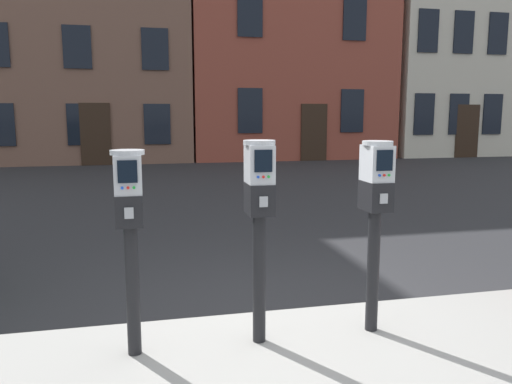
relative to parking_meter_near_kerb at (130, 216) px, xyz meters
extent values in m
plane|color=#28282B|center=(1.21, 0.32, -1.08)|extent=(160.00, 160.00, 0.00)
cylinder|color=black|center=(0.00, 0.00, -0.50)|extent=(0.09, 0.09, 0.88)
cube|color=black|center=(0.00, 0.00, 0.04)|extent=(0.17, 0.24, 0.20)
cube|color=#A5A8AD|center=(0.00, -0.13, 0.04)|extent=(0.06, 0.01, 0.07)
cube|color=#B7BABF|center=(0.00, 0.00, 0.27)|extent=(0.17, 0.23, 0.25)
cube|color=black|center=(0.00, -0.12, 0.30)|extent=(0.12, 0.01, 0.14)
cylinder|color=blue|center=(-0.04, -0.12, 0.20)|extent=(0.02, 0.01, 0.02)
cylinder|color=red|center=(0.00, -0.12, 0.20)|extent=(0.02, 0.01, 0.02)
cylinder|color=green|center=(0.03, -0.12, 0.20)|extent=(0.02, 0.01, 0.02)
cylinder|color=#B7BABF|center=(0.00, 0.00, 0.41)|extent=(0.22, 0.22, 0.03)
cylinder|color=black|center=(0.86, 0.00, -0.48)|extent=(0.09, 0.09, 0.92)
cube|color=black|center=(0.86, 0.00, 0.08)|extent=(0.17, 0.24, 0.21)
cube|color=#A5A8AD|center=(0.86, -0.13, 0.08)|extent=(0.06, 0.01, 0.07)
cube|color=#B7BABF|center=(0.86, 0.00, 0.32)|extent=(0.17, 0.23, 0.26)
cube|color=black|center=(0.86, -0.12, 0.35)|extent=(0.12, 0.01, 0.15)
cylinder|color=blue|center=(0.82, -0.12, 0.24)|extent=(0.02, 0.01, 0.02)
cylinder|color=red|center=(0.86, -0.12, 0.24)|extent=(0.02, 0.01, 0.02)
cylinder|color=green|center=(0.89, -0.12, 0.24)|extent=(0.02, 0.01, 0.02)
cylinder|color=#B7BABF|center=(0.86, 0.00, 0.46)|extent=(0.22, 0.22, 0.03)
cylinder|color=black|center=(1.71, 0.00, -0.49)|extent=(0.09, 0.09, 0.91)
cube|color=black|center=(1.71, 0.00, 0.07)|extent=(0.17, 0.24, 0.21)
cube|color=#A5A8AD|center=(1.71, -0.13, 0.07)|extent=(0.06, 0.01, 0.07)
cube|color=#B7BABF|center=(1.71, 0.00, 0.30)|extent=(0.17, 0.23, 0.26)
cube|color=black|center=(1.71, -0.12, 0.33)|extent=(0.12, 0.01, 0.14)
cylinder|color=blue|center=(1.68, -0.12, 0.23)|extent=(0.02, 0.01, 0.02)
cylinder|color=red|center=(1.71, -0.12, 0.23)|extent=(0.02, 0.01, 0.02)
cylinder|color=green|center=(1.75, -0.12, 0.23)|extent=(0.02, 0.01, 0.02)
cylinder|color=#B7BABF|center=(1.71, 0.00, 0.45)|extent=(0.22, 0.22, 0.03)
cube|color=brown|center=(-1.83, 17.98, 3.95)|extent=(7.51, 6.58, 10.06)
cube|color=black|center=(-4.33, 14.66, 0.30)|extent=(0.90, 0.06, 1.38)
cube|color=black|center=(-1.83, 14.66, 0.30)|extent=(0.90, 0.06, 1.38)
cube|color=black|center=(0.68, 14.66, 0.30)|extent=(0.90, 0.06, 1.38)
cube|color=black|center=(-1.83, 14.66, 2.82)|extent=(0.90, 0.06, 1.38)
cube|color=black|center=(0.68, 14.66, 2.82)|extent=(0.90, 0.06, 1.38)
cube|color=black|center=(-1.38, 14.66, -0.03)|extent=(1.00, 0.07, 2.10)
cube|color=black|center=(3.96, 14.66, 0.76)|extent=(0.90, 0.06, 1.60)
cube|color=black|center=(7.89, 14.66, 0.76)|extent=(0.90, 0.06, 1.60)
cube|color=black|center=(3.96, 14.66, 4.12)|extent=(0.90, 0.06, 1.60)
cube|color=black|center=(7.89, 14.66, 4.12)|extent=(0.90, 0.06, 1.60)
cube|color=black|center=(6.39, 14.66, -0.03)|extent=(1.00, 0.07, 2.10)
cube|color=beige|center=(13.18, 17.36, 3.61)|extent=(6.10, 5.34, 9.39)
cube|color=black|center=(10.89, 14.66, 0.64)|extent=(0.84, 0.06, 1.60)
cube|color=black|center=(12.42, 14.66, 0.64)|extent=(0.84, 0.06, 1.60)
cube|color=black|center=(13.94, 14.66, 0.64)|extent=(0.84, 0.06, 1.60)
cube|color=black|center=(10.89, 14.66, 3.77)|extent=(0.84, 0.06, 1.60)
cube|color=black|center=(12.42, 14.66, 3.77)|extent=(0.84, 0.06, 1.60)
cube|color=black|center=(13.94, 14.66, 3.77)|extent=(0.84, 0.06, 1.60)
cube|color=black|center=(12.84, 14.66, -0.03)|extent=(1.00, 0.07, 2.10)
camera|label=1|loc=(0.08, -3.30, 0.65)|focal=35.54mm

